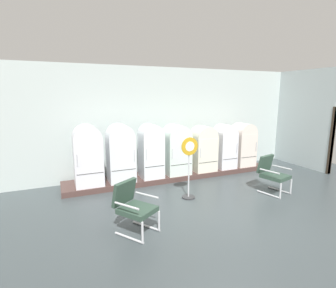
{
  "coord_description": "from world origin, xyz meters",
  "views": [
    {
      "loc": [
        -3.13,
        -3.88,
        2.47
      ],
      "look_at": [
        -0.28,
        2.75,
        1.09
      ],
      "focal_mm": 28.0,
      "sensor_mm": 36.0,
      "label": 1
    }
  ],
  "objects": [
    {
      "name": "refrigerator_2",
      "position": [
        -0.74,
        2.88,
        0.95
      ],
      "size": [
        0.61,
        0.62,
        1.52
      ],
      "color": "white",
      "rests_on": "display_plinth"
    },
    {
      "name": "refrigerator_0",
      "position": [
        -2.45,
        2.9,
        0.98
      ],
      "size": [
        0.7,
        0.65,
        1.58
      ],
      "color": "white",
      "rests_on": "display_plinth"
    },
    {
      "name": "refrigerator_3",
      "position": [
        0.06,
        2.93,
        0.91
      ],
      "size": [
        0.71,
        0.71,
        1.46
      ],
      "color": "silver",
      "rests_on": "display_plinth"
    },
    {
      "name": "side_wall_right",
      "position": [
        4.66,
        2.48,
        1.62
      ],
      "size": [
        0.16,
        2.2,
        3.27
      ],
      "color": "silver",
      "rests_on": "ground"
    },
    {
      "name": "refrigerator_4",
      "position": [
        0.96,
        2.9,
        0.87
      ],
      "size": [
        0.69,
        0.65,
        1.38
      ],
      "color": "silver",
      "rests_on": "display_plinth"
    },
    {
      "name": "refrigerator_6",
      "position": [
        2.47,
        2.91,
        0.88
      ],
      "size": [
        0.65,
        0.67,
        1.4
      ],
      "color": "silver",
      "rests_on": "display_plinth"
    },
    {
      "name": "armchair_left",
      "position": [
        -1.97,
        0.41,
        0.51
      ],
      "size": [
        0.83,
        0.87,
        0.94
      ],
      "color": "silver",
      "rests_on": "ground"
    },
    {
      "name": "armchair_right",
      "position": [
        1.8,
        0.93,
        0.51
      ],
      "size": [
        0.71,
        0.81,
        0.94
      ],
      "color": "silver",
      "rests_on": "ground"
    },
    {
      "name": "back_wall",
      "position": [
        0.0,
        3.66,
        1.65
      ],
      "size": [
        11.76,
        0.12,
        3.27
      ],
      "color": "silver",
      "rests_on": "ground"
    },
    {
      "name": "refrigerator_5",
      "position": [
        1.75,
        2.9,
        0.88
      ],
      "size": [
        0.59,
        0.65,
        1.39
      ],
      "color": "white",
      "rests_on": "display_plinth"
    },
    {
      "name": "refrigerator_1",
      "position": [
        -1.6,
        2.89,
        0.97
      ],
      "size": [
        0.69,
        0.63,
        1.56
      ],
      "color": "white",
      "rests_on": "display_plinth"
    },
    {
      "name": "ground",
      "position": [
        0.0,
        0.0,
        -0.03
      ],
      "size": [
        12.0,
        10.0,
        0.05
      ],
      "primitive_type": "cube",
      "color": "#3A4345"
    },
    {
      "name": "display_plinth",
      "position": [
        0.0,
        3.02,
        0.07
      ],
      "size": [
        6.29,
        0.95,
        0.14
      ],
      "primitive_type": "cube",
      "color": "#4C3531",
      "rests_on": "ground"
    },
    {
      "name": "sign_stand",
      "position": [
        -0.31,
        1.42,
        0.7
      ],
      "size": [
        0.42,
        0.32,
        1.49
      ],
      "color": "#2D2D30",
      "rests_on": "ground"
    }
  ]
}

